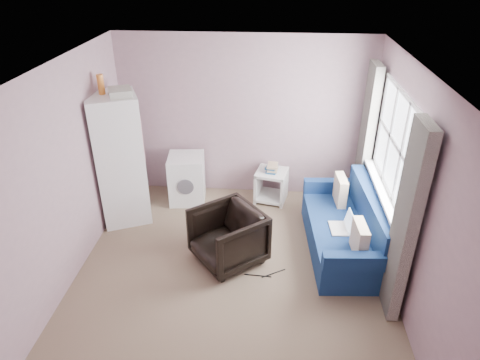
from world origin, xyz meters
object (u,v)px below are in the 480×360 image
(fridge, at_px, (119,159))
(side_table, at_px, (271,183))
(armchair, at_px, (228,234))
(sofa, at_px, (347,231))
(washing_machine, at_px, (187,178))

(fridge, xyz_separation_m, side_table, (2.12, 0.64, -0.65))
(armchair, height_order, sofa, sofa)
(fridge, distance_m, sofa, 3.23)
(fridge, distance_m, washing_machine, 1.12)
(armchair, bearing_deg, side_table, 122.39)
(side_table, height_order, sofa, sofa)
(fridge, relative_size, sofa, 1.13)
(armchair, relative_size, washing_machine, 1.05)
(washing_machine, height_order, sofa, sofa)
(armchair, xyz_separation_m, washing_machine, (-0.79, 1.43, -0.00))
(fridge, relative_size, side_table, 3.40)
(armchair, bearing_deg, fridge, -157.88)
(side_table, bearing_deg, washing_machine, -175.49)
(armchair, xyz_separation_m, side_table, (0.52, 1.53, -0.10))
(side_table, bearing_deg, armchair, -108.85)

